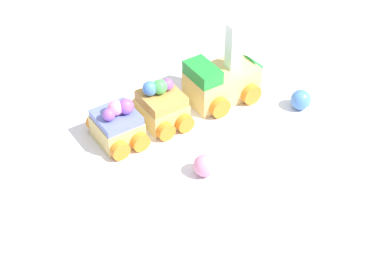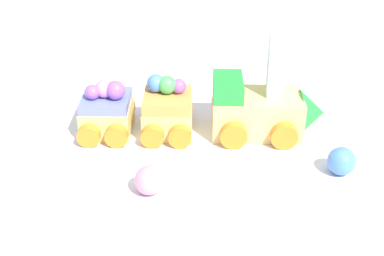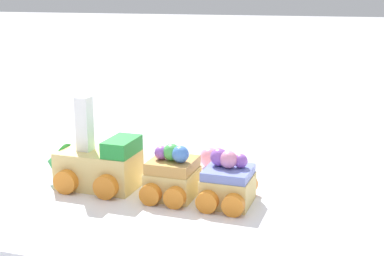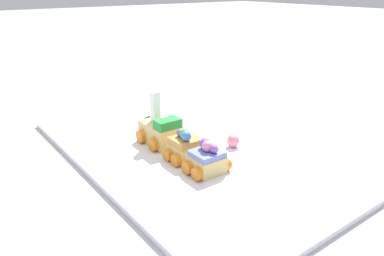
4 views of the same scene
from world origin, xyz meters
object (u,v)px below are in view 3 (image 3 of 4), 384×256
cake_train_locomotive (92,165)px  gumball_blue (78,152)px  cake_car_caramel (173,176)px  gumball_pink (210,157)px  cake_car_blueberry (228,184)px

cake_train_locomotive → gumball_blue: size_ratio=4.36×
cake_car_caramel → gumball_blue: 0.20m
gumball_blue → gumball_pink: same height
cake_car_blueberry → gumball_blue: 0.26m
cake_car_blueberry → gumball_blue: cake_car_blueberry is taller
cake_train_locomotive → cake_car_caramel: 0.11m
cake_car_caramel → gumball_pink: cake_car_caramel is taller
cake_train_locomotive → cake_car_caramel: cake_train_locomotive is taller
cake_car_blueberry → gumball_pink: 0.13m
cake_train_locomotive → cake_car_blueberry: size_ratio=1.58×
cake_car_blueberry → cake_car_caramel: bearing=0.9°
cake_train_locomotive → cake_car_blueberry: bearing=-179.9°
cake_car_caramel → cake_car_blueberry: size_ratio=1.00×
cake_car_blueberry → gumball_blue: bearing=-18.3°
cake_car_blueberry → gumball_blue: size_ratio=2.77×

